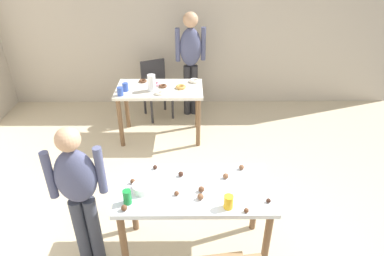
{
  "coord_description": "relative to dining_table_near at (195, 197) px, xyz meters",
  "views": [
    {
      "loc": [
        -0.18,
        -2.15,
        2.6
      ],
      "look_at": [
        -0.16,
        0.72,
        0.9
      ],
      "focal_mm": 31.7,
      "sensor_mm": 36.0,
      "label": 1
    }
  ],
  "objects": [
    {
      "name": "dining_table_near",
      "position": [
        0.0,
        0.0,
        0.0
      ],
      "size": [
        1.29,
        0.64,
        0.75
      ],
      "color": "silver",
      "rests_on": "ground_plane"
    },
    {
      "name": "cup_near_0",
      "position": [
        0.25,
        -0.24,
        0.17
      ],
      "size": [
        0.07,
        0.07,
        0.11
      ],
      "primitive_type": "cylinder",
      "color": "yellow",
      "rests_on": "dining_table_near"
    },
    {
      "name": "cup_far_1",
      "position": [
        -0.88,
        1.93,
        0.16
      ],
      "size": [
        0.08,
        0.08,
        0.11
      ],
      "primitive_type": "cylinder",
      "color": "#3351B2",
      "rests_on": "dining_table_far"
    },
    {
      "name": "ground_plane",
      "position": [
        0.14,
        -0.01,
        -0.64
      ],
      "size": [
        6.4,
        6.4,
        0.0
      ],
      "primitive_type": "plane",
      "color": "beige"
    },
    {
      "name": "cake_ball_1",
      "position": [
        -0.35,
        0.25,
        0.13
      ],
      "size": [
        0.04,
        0.04,
        0.04
      ],
      "primitive_type": "sphere",
      "color": "#3D2319",
      "rests_on": "dining_table_near"
    },
    {
      "name": "cake_ball_3",
      "position": [
        0.04,
        -0.14,
        0.13
      ],
      "size": [
        0.05,
        0.05,
        0.05
      ],
      "primitive_type": "sphere",
      "color": "brown",
      "rests_on": "dining_table_near"
    },
    {
      "name": "person_girl_near",
      "position": [
        -0.92,
        -0.09,
        0.17
      ],
      "size": [
        0.46,
        0.25,
        1.38
      ],
      "color": "#383D4C",
      "rests_on": "ground_plane"
    },
    {
      "name": "donut_far_0",
      "position": [
        -0.69,
        2.23,
        0.12
      ],
      "size": [
        0.11,
        0.11,
        0.03
      ],
      "primitive_type": "torus",
      "color": "brown",
      "rests_on": "dining_table_far"
    },
    {
      "name": "donut_far_2",
      "position": [
        -0.51,
        2.12,
        0.13
      ],
      "size": [
        0.12,
        0.12,
        0.04
      ],
      "primitive_type": "torus",
      "color": "pink",
      "rests_on": "dining_table_far"
    },
    {
      "name": "chair_far_table",
      "position": [
        -0.56,
        2.69,
        -0.14
      ],
      "size": [
        0.53,
        0.53,
        0.87
      ],
      "color": "#2D2D33",
      "rests_on": "ground_plane"
    },
    {
      "name": "person_adult_far",
      "position": [
        -0.02,
        2.71,
        0.32
      ],
      "size": [
        0.46,
        0.24,
        1.6
      ],
      "color": "#28282D",
      "rests_on": "ground_plane"
    },
    {
      "name": "cake_ball_6",
      "position": [
        0.42,
        0.24,
        0.13
      ],
      "size": [
        0.05,
        0.05,
        0.05
      ],
      "primitive_type": "sphere",
      "color": "brown",
      "rests_on": "dining_table_near"
    },
    {
      "name": "cake_ball_8",
      "position": [
        0.38,
        -0.29,
        0.13
      ],
      "size": [
        0.04,
        0.04,
        0.04
      ],
      "primitive_type": "sphere",
      "color": "brown",
      "rests_on": "dining_table_near"
    },
    {
      "name": "cake_ball_5",
      "position": [
        -0.15,
        -0.09,
        0.13
      ],
      "size": [
        0.04,
        0.04,
        0.04
      ],
      "primitive_type": "sphere",
      "color": "brown",
      "rests_on": "dining_table_near"
    },
    {
      "name": "mixing_bowl",
      "position": [
        -0.43,
        -0.04,
        0.14
      ],
      "size": [
        0.16,
        0.16,
        0.06
      ],
      "primitive_type": "cylinder",
      "color": "white",
      "rests_on": "dining_table_near"
    },
    {
      "name": "dining_table_far",
      "position": [
        -0.45,
        2.03,
        -0.01
      ],
      "size": [
        1.16,
        0.63,
        0.75
      ],
      "color": "silver",
      "rests_on": "ground_plane"
    },
    {
      "name": "soda_can",
      "position": [
        -0.53,
        -0.18,
        0.17
      ],
      "size": [
        0.07,
        0.07,
        0.12
      ],
      "primitive_type": "cylinder",
      "color": "#198438",
      "rests_on": "dining_table_near"
    },
    {
      "name": "wall_back",
      "position": [
        0.14,
        3.19,
        0.66
      ],
      "size": [
        6.4,
        0.1,
        2.6
      ],
      "primitive_type": "cube",
      "color": "#BCB2A3",
      "rests_on": "ground_plane"
    },
    {
      "name": "cake_ball_0",
      "position": [
        0.27,
        0.12,
        0.13
      ],
      "size": [
        0.05,
        0.05,
        0.05
      ],
      "primitive_type": "sphere",
      "color": "brown",
      "rests_on": "dining_table_near"
    },
    {
      "name": "cake_ball_10",
      "position": [
        -0.12,
        0.15,
        0.13
      ],
      "size": [
        0.05,
        0.05,
        0.05
      ],
      "primitive_type": "sphere",
      "color": "#3D2319",
      "rests_on": "dining_table_near"
    },
    {
      "name": "cake_ball_4",
      "position": [
        -0.52,
        0.06,
        0.13
      ],
      "size": [
        0.04,
        0.04,
        0.04
      ],
      "primitive_type": "sphere",
      "color": "brown",
      "rests_on": "dining_table_near"
    },
    {
      "name": "pitcher_far",
      "position": [
        -0.54,
        1.94,
        0.22
      ],
      "size": [
        0.11,
        0.11,
        0.22
      ],
      "primitive_type": "cylinder",
      "color": "white",
      "rests_on": "dining_table_far"
    },
    {
      "name": "cup_far_0",
      "position": [
        -0.93,
        1.79,
        0.16
      ],
      "size": [
        0.08,
        0.08,
        0.11
      ],
      "primitive_type": "cylinder",
      "color": "#3351B2",
      "rests_on": "dining_table_far"
    },
    {
      "name": "cake_ball_9",
      "position": [
        0.57,
        -0.18,
        0.13
      ],
      "size": [
        0.04,
        0.04,
        0.04
      ],
      "primitive_type": "sphere",
      "color": "#3D2319",
      "rests_on": "dining_table_near"
    },
    {
      "name": "donut_far_1",
      "position": [
        -0.4,
        2.05,
        0.12
      ],
      "size": [
        0.11,
        0.11,
        0.03
      ],
      "primitive_type": "torus",
      "color": "brown",
      "rests_on": "dining_table_far"
    },
    {
      "name": "donut_far_4",
      "position": [
        -0.43,
        1.83,
        0.13
      ],
      "size": [
        0.13,
        0.13,
        0.04
      ],
      "primitive_type": "torus",
      "color": "white",
      "rests_on": "dining_table_far"
    },
    {
      "name": "cake_ball_2",
      "position": [
        -0.54,
        -0.26,
        0.13
      ],
      "size": [
        0.05,
        0.05,
        0.05
      ],
      "primitive_type": "sphere",
      "color": "brown",
      "rests_on": "dining_table_near"
    },
    {
      "name": "fork_near",
      "position": [
        0.24,
        -0.09,
        0.11
      ],
      "size": [
        0.17,
        0.02,
        0.01
      ],
      "primitive_type": "cube",
      "color": "silver",
      "rests_on": "dining_table_near"
    },
    {
      "name": "cake_ball_7",
      "position": [
        0.05,
        -0.05,
        0.13
      ],
      "size": [
        0.05,
        0.05,
        0.05
      ],
      "primitive_type": "sphere",
      "color": "brown",
      "rests_on": "dining_table_near"
    },
    {
      "name": "donut_far_3",
      "position": [
        -0.16,
        2.01,
        0.13
      ],
      "size": [
        0.14,
        0.14,
        0.04
      ],
      "primitive_type": "torus",
      "color": "gold",
      "rests_on": "dining_table_far"
    },
    {
      "name": "donut_far_5",
      "position": [
        0.02,
        2.22,
        0.13
      ],
      "size": [
        0.14,
        0.14,
        0.04
      ],
      "primitive_type": "torus",
      "color": "white",
      "rests_on": "dining_table_far"
    }
  ]
}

